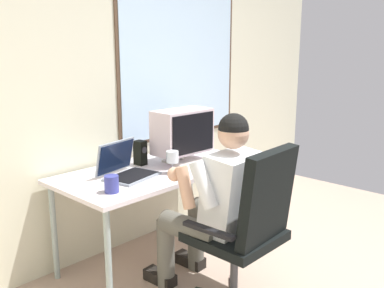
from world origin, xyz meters
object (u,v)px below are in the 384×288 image
Objects in this scene: office_chair at (251,220)px; wine_glass at (172,158)px; desk_speaker at (140,153)px; desk at (157,176)px; crt_monitor at (183,132)px; coffee_mug at (112,184)px; laptop at (124,167)px; person_seated at (216,201)px.

office_chair is 0.75m from wine_glass.
desk_speaker is at bearing 90.46° from wine_glass.
crt_monitor is (0.26, -0.01, 0.29)m from desk.
wine_glass is at bearing 88.10° from office_chair.
crt_monitor is at bearing 70.80° from office_chair.
wine_glass is at bearing -89.54° from desk_speaker.
coffee_mug is at bearing 127.04° from office_chair.
desk_speaker is (0.27, 0.15, 0.03)m from laptop.
person_seated reaches higher than desk_speaker.
crt_monitor is 0.58m from laptop.
office_chair is 2.58× the size of laptop.
desk_speaker is (0.03, 0.78, 0.18)m from person_seated.
crt_monitor is 2.54× the size of desk_speaker.
desk is at bearing 85.00° from person_seated.
desk_speaker reaches higher than wine_glass.
coffee_mug is (-0.54, -0.02, -0.06)m from wine_glass.
office_chair is at bearing -87.39° from person_seated.
laptop reaches higher than desk_speaker.
person_seated reaches higher than desk.
desk_speaker is at bearing 29.05° from laptop.
crt_monitor reaches higher than office_chair.
coffee_mug is (-0.54, -0.36, -0.04)m from desk_speaker.
desk is 8.08× the size of desk_speaker.
desk is 3.71× the size of laptop.
office_chair reaches higher than laptop.
wine_glass is at bearing -95.68° from desk.
person_seated is at bearing -69.26° from laptop.
office_chair is 0.88m from coffee_mug.
person_seated is 11.44× the size of coffee_mug.
desk_speaker is at bearing 34.04° from coffee_mug.
wine_glass is at bearing -148.18° from crt_monitor.
coffee_mug is (-0.52, 0.68, 0.20)m from office_chair.
laptop is (-0.24, 0.63, 0.15)m from person_seated.
desk is 0.39m from crt_monitor.
wine_glass is (0.04, 0.43, 0.20)m from person_seated.
laptop is 0.34m from wine_glass.
desk is at bearing -82.85° from desk_speaker.
person_seated is at bearing 92.61° from office_chair.
crt_monitor is at bearing -1.42° from desk.
desk_speaker is at bearing 88.88° from office_chair.
desk_speaker reaches higher than coffee_mug.
laptop is 0.31m from desk_speaker.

